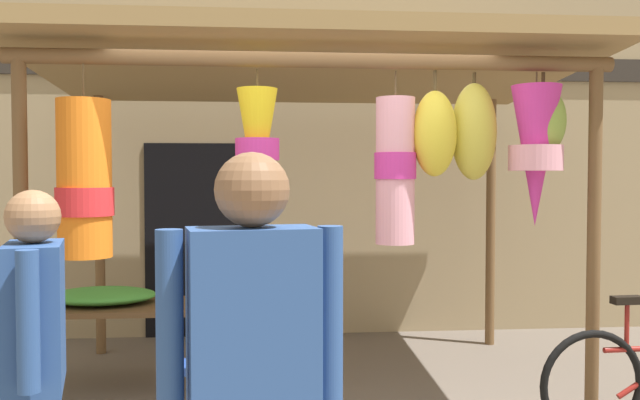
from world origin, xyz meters
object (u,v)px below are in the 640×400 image
flower_heap_on_table (104,296)px  vendor_in_orange (35,351)px  wicker_basket_by_table (258,371)px  folding_chair (215,359)px  display_table (111,314)px  shopper_by_bananas (253,376)px

flower_heap_on_table → vendor_in_orange: bearing=-83.5°
wicker_basket_by_table → folding_chair: bearing=-105.7°
display_table → shopper_by_bananas: shopper_by_bananas is taller
wicker_basket_by_table → shopper_by_bananas: (-0.00, -3.10, 0.91)m
display_table → vendor_in_orange: bearing=-84.8°
flower_heap_on_table → vendor_in_orange: size_ratio=0.51×
display_table → flower_heap_on_table: bearing=144.5°
shopper_by_bananas → folding_chair: bearing=97.1°
display_table → flower_heap_on_table: size_ratio=1.65×
display_table → flower_heap_on_table: (-0.06, 0.04, 0.13)m
folding_chair → vendor_in_orange: size_ratio=0.52×
vendor_in_orange → shopper_by_bananas: (0.90, -0.72, 0.09)m
flower_heap_on_table → folding_chair: 1.34m
flower_heap_on_table → wicker_basket_by_table: size_ratio=1.76×
folding_chair → shopper_by_bananas: bearing=-82.9°
flower_heap_on_table → wicker_basket_by_table: bearing=-0.2°
wicker_basket_by_table → shopper_by_bananas: 3.23m
wicker_basket_by_table → vendor_in_orange: size_ratio=0.29×
wicker_basket_by_table → display_table: bearing=-178.1°
folding_chair → vendor_in_orange: vendor_in_orange is taller
folding_chair → shopper_by_bananas: size_ratio=0.48×
flower_heap_on_table → shopper_by_bananas: shopper_by_bananas is taller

